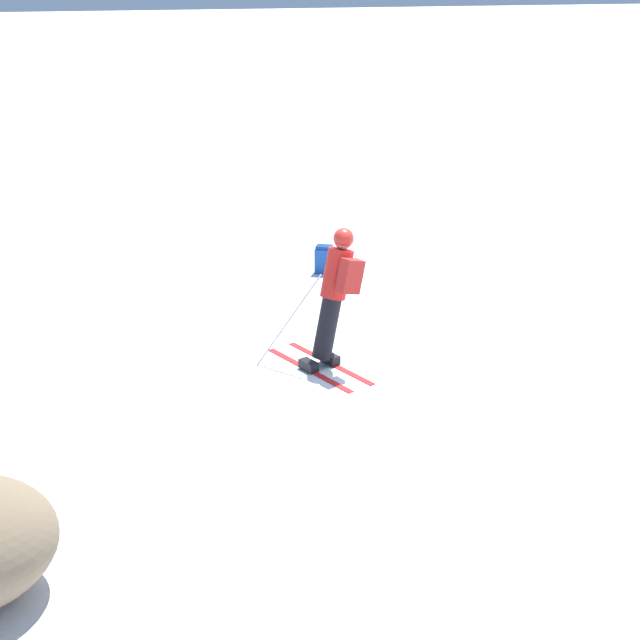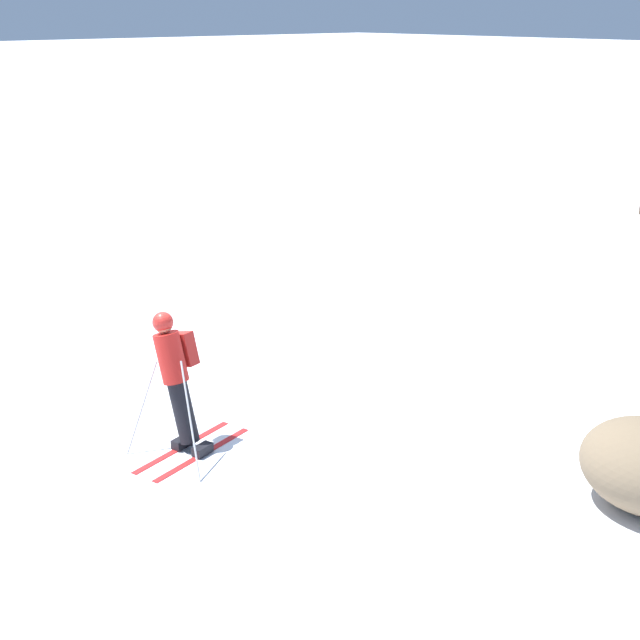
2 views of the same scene
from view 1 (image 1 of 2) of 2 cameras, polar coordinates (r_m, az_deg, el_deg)
The scene contains 3 objects.
ground_plane at distance 12.30m, azimuth 4.31°, elevation -2.21°, with size 300.00×300.00×0.00m, color white.
skier at distance 11.62m, azimuth 0.98°, elevation 1.93°, with size 1.33×1.82×1.87m.
spare_backpack at distance 15.62m, azimuth 0.27°, elevation 3.89°, with size 0.37×0.36×0.50m.
Camera 1 is at (5.51, 9.88, 4.82)m, focal length 50.00 mm.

